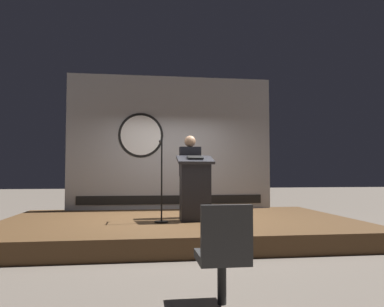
{
  "coord_description": "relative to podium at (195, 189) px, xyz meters",
  "views": [
    {
      "loc": [
        -0.7,
        -6.86,
        1.16
      ],
      "look_at": [
        0.25,
        0.08,
        1.52
      ],
      "focal_mm": 34.55,
      "sensor_mm": 36.0,
      "label": 1
    }
  ],
  "objects": [
    {
      "name": "audience_chair_left",
      "position": [
        -0.24,
        -3.37,
        -0.38
      ],
      "size": [
        0.44,
        0.45,
        0.89
      ],
      "color": "black",
      "rests_on": "ground"
    },
    {
      "name": "podium",
      "position": [
        0.0,
        0.0,
        0.0
      ],
      "size": [
        0.64,
        0.5,
        1.17
      ],
      "color": "#26262B",
      "rests_on": "stage_platform"
    },
    {
      "name": "banner_display",
      "position": [
        -0.27,
        2.17,
        0.99
      ],
      "size": [
        4.81,
        0.12,
        3.14
      ],
      "color": "#9E9EA3",
      "rests_on": "stage_platform"
    },
    {
      "name": "microphone_stand",
      "position": [
        -0.6,
        -0.1,
        -0.05
      ],
      "size": [
        0.24,
        0.51,
        1.48
      ],
      "color": "black",
      "rests_on": "stage_platform"
    },
    {
      "name": "ground_plane",
      "position": [
        -0.25,
        0.32,
        -0.87
      ],
      "size": [
        40.0,
        40.0,
        0.0
      ],
      "primitive_type": "plane",
      "color": "#6B6056"
    },
    {
      "name": "speaker_person",
      "position": [
        -0.03,
        0.48,
        0.23
      ],
      "size": [
        0.4,
        0.26,
        1.57
      ],
      "color": "black",
      "rests_on": "stage_platform"
    },
    {
      "name": "stage_platform",
      "position": [
        -0.25,
        0.32,
        -0.72
      ],
      "size": [
        6.4,
        4.0,
        0.3
      ],
      "primitive_type": "cube",
      "color": "brown",
      "rests_on": "ground"
    }
  ]
}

